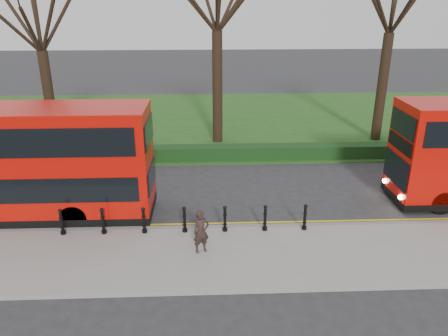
{
  "coord_description": "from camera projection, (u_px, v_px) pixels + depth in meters",
  "views": [
    {
      "loc": [
        1.31,
        -15.99,
        8.54
      ],
      "look_at": [
        2.0,
        0.5,
        2.0
      ],
      "focal_mm": 35.0,
      "sensor_mm": 36.0,
      "label": 1
    }
  ],
  "objects": [
    {
      "name": "yellow_line_inner",
      "position": [
        175.0,
        224.0,
        17.48
      ],
      "size": [
        60.0,
        0.1,
        0.01
      ],
      "primitive_type": "cube",
      "color": "yellow",
      "rests_on": "ground"
    },
    {
      "name": "yellow_line_outer",
      "position": [
        175.0,
        227.0,
        17.3
      ],
      "size": [
        60.0,
        0.1,
        0.01
      ],
      "primitive_type": "cube",
      "color": "yellow",
      "rests_on": "ground"
    },
    {
      "name": "pedestrian",
      "position": [
        201.0,
        232.0,
        15.08
      ],
      "size": [
        0.67,
        0.55,
        1.57
      ],
      "primitive_type": "imported",
      "rotation": [
        0.0,
        0.0,
        0.35
      ],
      "color": "black",
      "rests_on": "pavement"
    },
    {
      "name": "kerb",
      "position": [
        174.0,
        229.0,
        16.99
      ],
      "size": [
        60.0,
        0.25,
        0.16
      ],
      "primitive_type": "cube",
      "color": "slate",
      "rests_on": "ground"
    },
    {
      "name": "hedge",
      "position": [
        183.0,
        154.0,
        24.12
      ],
      "size": [
        60.0,
        0.9,
        0.8
      ],
      "primitive_type": "cube",
      "color": "black",
      "rests_on": "ground"
    },
    {
      "name": "tree_left",
      "position": [
        37.0,
        17.0,
        24.2
      ],
      "size": [
        6.53,
        6.53,
        10.2
      ],
      "color": "black",
      "rests_on": "ground"
    },
    {
      "name": "bus_lead",
      "position": [
        4.0,
        165.0,
        17.23
      ],
      "size": [
        11.55,
        2.65,
        4.6
      ],
      "color": "#C00D05",
      "rests_on": "ground"
    },
    {
      "name": "pavement",
      "position": [
        171.0,
        257.0,
        15.13
      ],
      "size": [
        60.0,
        4.0,
        0.15
      ],
      "primitive_type": "cube",
      "color": "gray",
      "rests_on": "ground"
    },
    {
      "name": "ground",
      "position": [
        176.0,
        218.0,
        17.95
      ],
      "size": [
        120.0,
        120.0,
        0.0
      ],
      "primitive_type": "plane",
      "color": "#28282B",
      "rests_on": "ground"
    },
    {
      "name": "bollard_row",
      "position": [
        185.0,
        220.0,
        16.47
      ],
      "size": [
        9.32,
        0.15,
        1.0
      ],
      "color": "black",
      "rests_on": "pavement"
    },
    {
      "name": "grass_verge",
      "position": [
        188.0,
        120.0,
        31.87
      ],
      "size": [
        60.0,
        18.0,
        0.06
      ],
      "primitive_type": "cube",
      "color": "#1F4717",
      "rests_on": "ground"
    }
  ]
}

